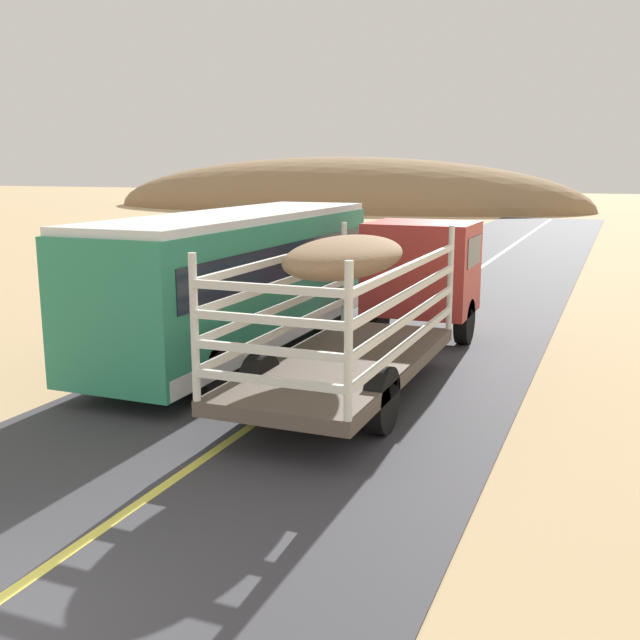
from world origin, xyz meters
TOP-DOWN VIEW (x-y plane):
  - livestock_truck at (1.00, 11.40)m, footprint 2.53×9.70m
  - bus at (-2.53, 10.84)m, footprint 2.54×10.00m
  - distant_hill at (-21.81, 68.03)m, footprint 50.25×21.57m

SIDE VIEW (x-z plane):
  - distant_hill at x=-21.81m, z-range -5.12..5.12m
  - bus at x=-2.53m, z-range 0.14..3.35m
  - livestock_truck at x=1.00m, z-range 0.28..3.30m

